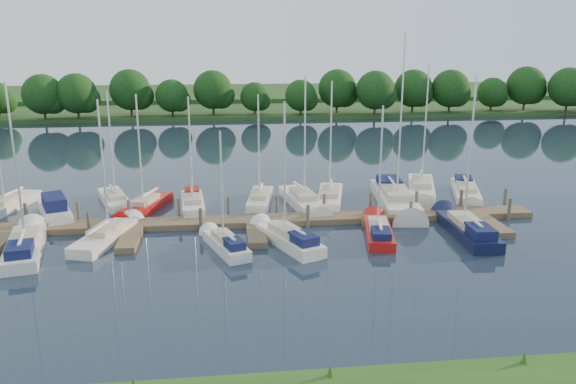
{
  "coord_description": "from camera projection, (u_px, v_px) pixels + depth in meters",
  "views": [
    {
      "loc": [
        -1.87,
        -29.19,
        12.32
      ],
      "look_at": [
        2.39,
        8.0,
        2.2
      ],
      "focal_mm": 35.0,
      "sensor_mm": 36.0,
      "label": 1
    }
  ],
  "objects": [
    {
      "name": "dock",
      "position": [
        254.0,
        224.0,
        38.37
      ],
      "size": [
        40.0,
        6.0,
        0.4
      ],
      "color": "brown",
      "rests_on": "ground"
    },
    {
      "name": "sailboat_n_8",
      "position": [
        395.0,
        200.0,
        43.6
      ],
      "size": [
        3.51,
        10.72,
        13.43
      ],
      "rotation": [
        0.0,
        0.0,
        3.03
      ],
      "color": "silver",
      "rests_on": "ground"
    },
    {
      "name": "sailboat_n_10",
      "position": [
        466.0,
        192.0,
        45.95
      ],
      "size": [
        3.92,
        8.0,
        10.1
      ],
      "rotation": [
        0.0,
        0.0,
        2.82
      ],
      "color": "silver",
      "rests_on": "ground"
    },
    {
      "name": "sailboat_s_0",
      "position": [
        25.0,
        247.0,
        33.68
      ],
      "size": [
        3.36,
        8.29,
        10.53
      ],
      "rotation": [
        0.0,
        0.0,
        0.21
      ],
      "color": "silver",
      "rests_on": "ground"
    },
    {
      "name": "sailboat_s_4",
      "position": [
        378.0,
        231.0,
        36.52
      ],
      "size": [
        2.64,
        6.92,
        8.75
      ],
      "rotation": [
        0.0,
        0.0,
        -0.18
      ],
      "color": "#B41410",
      "rests_on": "ground"
    },
    {
      "name": "sailboat_s_2",
      "position": [
        226.0,
        245.0,
        34.08
      ],
      "size": [
        2.95,
        5.75,
        7.6
      ],
      "rotation": [
        0.0,
        0.0,
        0.35
      ],
      "color": "silver",
      "rests_on": "ground"
    },
    {
      "name": "far_shore",
      "position": [
        234.0,
        108.0,
        103.27
      ],
      "size": [
        180.0,
        30.0,
        0.6
      ],
      "primitive_type": "cube",
      "color": "#214018",
      "rests_on": "ground"
    },
    {
      "name": "ground",
      "position": [
        262.0,
        268.0,
        31.42
      ],
      "size": [
        260.0,
        260.0,
        0.0
      ],
      "primitive_type": "plane",
      "color": "#1A2435",
      "rests_on": "ground"
    },
    {
      "name": "sailboat_n_7",
      "position": [
        330.0,
        199.0,
        44.11
      ],
      "size": [
        3.26,
        7.73,
        9.81
      ],
      "rotation": [
        0.0,
        0.0,
        2.91
      ],
      "color": "silver",
      "rests_on": "ground"
    },
    {
      "name": "sailboat_n_0",
      "position": [
        7.0,
        206.0,
        42.15
      ],
      "size": [
        3.03,
        7.44,
        9.42
      ],
      "rotation": [
        0.0,
        0.0,
        2.93
      ],
      "color": "silver",
      "rests_on": "ground"
    },
    {
      "name": "sailboat_s_5",
      "position": [
        466.0,
        230.0,
        36.72
      ],
      "size": [
        2.23,
        8.21,
        10.55
      ],
      "rotation": [
        0.0,
        0.0,
        -0.04
      ],
      "color": "black",
      "rests_on": "ground"
    },
    {
      "name": "sailboat_n_9",
      "position": [
        421.0,
        190.0,
        46.67
      ],
      "size": [
        4.17,
        8.58,
        11.02
      ],
      "rotation": [
        0.0,
        0.0,
        2.83
      ],
      "color": "silver",
      "rests_on": "ground"
    },
    {
      "name": "distant_hill",
      "position": [
        231.0,
        94.0,
        127.14
      ],
      "size": [
        220.0,
        40.0,
        1.4
      ],
      "primitive_type": "cube",
      "color": "#335726",
      "rests_on": "ground"
    },
    {
      "name": "mooring_pilings",
      "position": [
        253.0,
        213.0,
        39.35
      ],
      "size": [
        38.24,
        2.84,
        2.0
      ],
      "color": "#473D33",
      "rests_on": "ground"
    },
    {
      "name": "sailboat_s_3",
      "position": [
        288.0,
        239.0,
        34.97
      ],
      "size": [
        3.93,
        7.0,
        9.26
      ],
      "rotation": [
        0.0,
        0.0,
        0.4
      ],
      "color": "silver",
      "rests_on": "ground"
    },
    {
      "name": "treeline",
      "position": [
        224.0,
        94.0,
        89.81
      ],
      "size": [
        148.18,
        9.75,
        8.25
      ],
      "color": "#38281C",
      "rests_on": "ground"
    },
    {
      "name": "sailboat_n_4",
      "position": [
        193.0,
        204.0,
        42.52
      ],
      "size": [
        2.1,
        6.87,
        8.81
      ],
      "rotation": [
        0.0,
        0.0,
        3.23
      ],
      "color": "silver",
      "rests_on": "ground"
    },
    {
      "name": "sailboat_n_2",
      "position": [
        115.0,
        201.0,
        43.53
      ],
      "size": [
        3.62,
        7.08,
        9.04
      ],
      "rotation": [
        0.0,
        0.0,
        3.49
      ],
      "color": "silver",
      "rests_on": "ground"
    },
    {
      "name": "sailboat_n_6",
      "position": [
        303.0,
        202.0,
        43.15
      ],
      "size": [
        3.0,
        8.1,
        10.33
      ],
      "rotation": [
        0.0,
        0.0,
        3.31
      ],
      "color": "silver",
      "rests_on": "ground"
    },
    {
      "name": "motorboat",
      "position": [
        55.0,
        212.0,
        40.3
      ],
      "size": [
        3.69,
        6.27,
        1.98
      ],
      "rotation": [
        0.0,
        0.0,
        3.53
      ],
      "color": "silver",
      "rests_on": "ground"
    },
    {
      "name": "sailboat_n_3",
      "position": [
        145.0,
        207.0,
        41.92
      ],
      "size": [
        3.5,
        7.0,
        9.06
      ],
      "rotation": [
        0.0,
        0.0,
        2.81
      ],
      "color": "#B41410",
      "rests_on": "ground"
    },
    {
      "name": "sailboat_n_5",
      "position": [
        260.0,
        201.0,
        43.58
      ],
      "size": [
        2.55,
        6.96,
        8.86
      ],
      "rotation": [
        0.0,
        0.0,
        2.98
      ],
      "color": "silver",
      "rests_on": "ground"
    },
    {
      "name": "sailboat_s_1",
      "position": [
        107.0,
        237.0,
        35.63
      ],
      "size": [
        3.42,
        7.24,
        9.3
      ],
      "rotation": [
        0.0,
        0.0,
        -0.3
      ],
      "color": "silver",
      "rests_on": "ground"
    }
  ]
}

